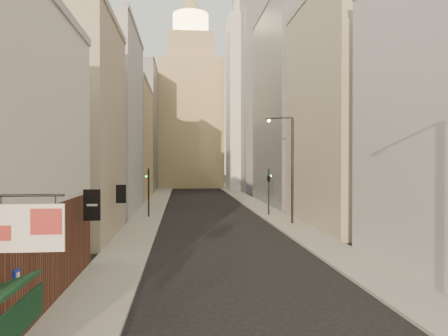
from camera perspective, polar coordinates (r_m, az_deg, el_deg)
sidewalk_left at (r=62.67m, az=-8.71°, el=-4.31°), size 3.00×140.00×0.15m
sidewalk_right at (r=63.29m, az=3.16°, el=-4.26°), size 3.00×140.00×0.15m
left_bldg_beige at (r=34.60m, az=-20.64°, el=4.63°), size 8.00×12.00×16.00m
left_bldg_grey at (r=50.32m, az=-15.87°, el=5.72°), size 8.00×16.00×20.00m
left_bldg_tan at (r=67.98m, az=-13.13°, el=3.18°), size 8.00×18.00×17.00m
left_bldg_wingrid at (r=88.01m, az=-11.41°, el=4.93°), size 8.00×20.00×24.00m
right_bldg_beige at (r=40.46m, az=16.42°, el=6.93°), size 8.00×16.00×20.00m
right_bldg_wingrid at (r=59.71m, az=9.17°, el=7.86°), size 8.00×20.00×26.00m
highrise at (r=90.12m, az=8.35°, el=13.62°), size 21.00×23.00×51.20m
clock_tower at (r=100.06m, az=-4.36°, el=7.68°), size 14.00×14.00×44.90m
white_tower at (r=87.27m, az=3.16°, el=9.34°), size 8.00×8.00×41.50m
streetlamp_mid at (r=39.64m, az=8.56°, el=0.61°), size 2.40×1.14×9.69m
traffic_light_left at (r=44.53m, az=-9.82°, el=-2.01°), size 0.53×0.41×5.00m
traffic_light_right at (r=45.65m, az=5.85°, el=-1.55°), size 0.66×0.65×5.00m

